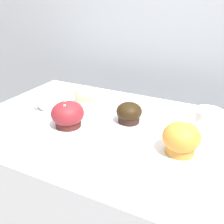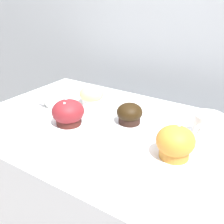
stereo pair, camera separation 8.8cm
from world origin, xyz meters
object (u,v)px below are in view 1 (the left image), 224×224
at_px(muffin_back_left, 181,139).
at_px(coffee_cup, 207,121).
at_px(muffin_back_right, 68,115).
at_px(muffin_front_center, 86,96).
at_px(muffin_front_left, 129,113).

distance_m(muffin_back_left, coffee_cup, 0.16).
bearing_deg(coffee_cup, muffin_back_right, -159.17).
xyz_separation_m(muffin_front_center, muffin_back_right, (0.05, -0.19, 0.01)).
relative_size(muffin_front_center, muffin_back_left, 0.94).
height_order(muffin_back_left, muffin_back_right, muffin_back_left).
bearing_deg(muffin_back_right, muffin_front_left, 35.43).
height_order(muffin_back_right, muffin_front_left, muffin_back_right).
relative_size(muffin_back_left, muffin_front_left, 1.18).
bearing_deg(muffin_back_right, coffee_cup, 20.83).
relative_size(muffin_front_center, coffee_cup, 0.75).
relative_size(muffin_back_left, muffin_back_right, 0.96).
relative_size(muffin_back_left, coffee_cup, 0.80).
height_order(muffin_back_right, coffee_cup, muffin_back_right).
bearing_deg(muffin_front_left, muffin_front_center, 161.77).
xyz_separation_m(muffin_back_left, coffee_cup, (0.05, 0.15, -0.00)).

